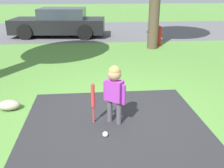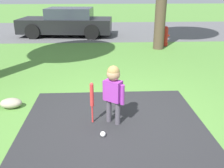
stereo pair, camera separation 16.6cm
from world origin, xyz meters
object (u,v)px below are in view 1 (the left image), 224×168
object	(u,v)px
sports_ball	(105,134)
fire_hydrant	(159,36)
parked_car	(59,23)
child	(114,87)
baseball_bat	(93,98)

from	to	relation	value
sports_ball	fire_hydrant	bearing A→B (deg)	67.93
parked_car	fire_hydrant	bearing A→B (deg)	154.86
child	parked_car	world-z (taller)	parked_car
fire_hydrant	sports_ball	bearing A→B (deg)	-112.07
parked_car	baseball_bat	bearing A→B (deg)	104.96
sports_ball	parked_car	xyz separation A→B (m)	(-1.44, 8.16, 0.53)
sports_ball	parked_car	bearing A→B (deg)	100.00
child	baseball_bat	bearing A→B (deg)	-148.05
baseball_bat	child	bearing A→B (deg)	-4.09
child	parked_car	xyz separation A→B (m)	(-1.61, 7.76, -0.05)
child	parked_car	bearing A→B (deg)	137.76
child	fire_hydrant	size ratio (longest dim) A/B	1.32
baseball_bat	fire_hydrant	size ratio (longest dim) A/B	0.95
sports_ball	fire_hydrant	world-z (taller)	fire_hydrant
sports_ball	parked_car	size ratio (longest dim) A/B	0.02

